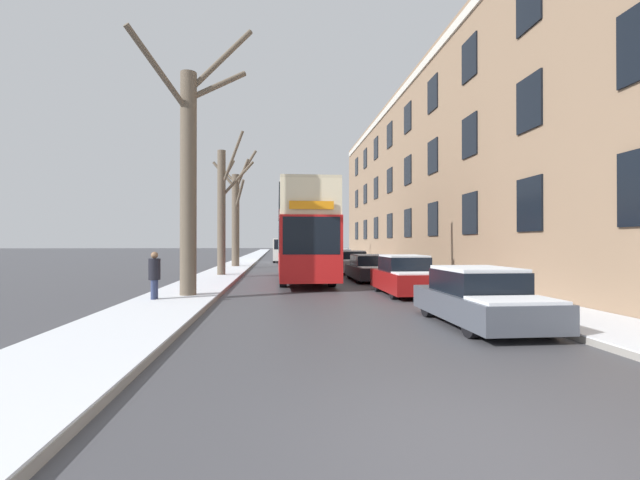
{
  "coord_description": "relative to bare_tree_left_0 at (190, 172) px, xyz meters",
  "views": [
    {
      "loc": [
        -1.91,
        -3.71,
        1.92
      ],
      "look_at": [
        -0.25,
        12.74,
        2.03
      ],
      "focal_mm": 24.0,
      "sensor_mm": 36.0,
      "label": 1
    }
  ],
  "objects": [
    {
      "name": "ground_plane",
      "position": [
        4.85,
        -11.14,
        -4.34
      ],
      "size": [
        320.0,
        320.0,
        0.0
      ],
      "primitive_type": "plane",
      "color": "#424247"
    },
    {
      "name": "sidewalk_left",
      "position": [
        -0.33,
        41.86,
        -4.26
      ],
      "size": [
        2.56,
        130.0,
        0.16
      ],
      "color": "gray",
      "rests_on": "ground"
    },
    {
      "name": "sidewalk_right",
      "position": [
        10.04,
        41.86,
        -4.26
      ],
      "size": [
        2.56,
        130.0,
        0.16
      ],
      "color": "gray",
      "rests_on": "ground"
    },
    {
      "name": "terrace_facade_right",
      "position": [
        15.81,
        11.76,
        1.98
      ],
      "size": [
        9.1,
        45.06,
        12.63
      ],
      "color": "#8C7056",
      "rests_on": "ground"
    },
    {
      "name": "bare_tree_left_0",
      "position": [
        0.0,
        0.0,
        0.0
      ],
      "size": [
        3.63,
        3.16,
        9.75
      ],
      "color": "brown",
      "rests_on": "ground"
    },
    {
      "name": "bare_tree_left_1",
      "position": [
        -0.05,
        9.4,
        -0.47
      ],
      "size": [
        1.96,
        2.54,
        8.03
      ],
      "color": "brown",
      "rests_on": "ground"
    },
    {
      "name": "bare_tree_left_2",
      "position": [
        -0.2,
        18.34,
        -0.12
      ],
      "size": [
        3.45,
        2.54,
        9.16
      ],
      "color": "brown",
      "rests_on": "ground"
    },
    {
      "name": "double_decker_bus",
      "position": [
        4.28,
        6.93,
        -1.74
      ],
      "size": [
        2.5,
        10.69,
        4.59
      ],
      "color": "red",
      "rests_on": "ground"
    },
    {
      "name": "parked_car_0",
      "position": [
        7.66,
        -5.3,
        -3.71
      ],
      "size": [
        1.84,
        4.15,
        1.35
      ],
      "color": "#474C56",
      "rests_on": "ground"
    },
    {
      "name": "parked_car_1",
      "position": [
        7.66,
        0.58,
        -3.66
      ],
      "size": [
        1.72,
        3.93,
        1.47
      ],
      "color": "maroon",
      "rests_on": "ground"
    },
    {
      "name": "parked_car_2",
      "position": [
        7.66,
        6.48,
        -3.72
      ],
      "size": [
        1.9,
        4.31,
        1.33
      ],
      "color": "black",
      "rests_on": "ground"
    },
    {
      "name": "parked_car_3",
      "position": [
        7.66,
        11.84,
        -3.67
      ],
      "size": [
        1.79,
        4.0,
        1.43
      ],
      "color": "#9EA3AD",
      "rests_on": "ground"
    },
    {
      "name": "parked_car_4",
      "position": [
        7.66,
        17.45,
        -3.66
      ],
      "size": [
        1.8,
        3.94,
        1.49
      ],
      "color": "maroon",
      "rests_on": "ground"
    },
    {
      "name": "oncoming_van",
      "position": [
        3.54,
        28.36,
        -3.06
      ],
      "size": [
        1.93,
        5.0,
        2.36
      ],
      "color": "white",
      "rests_on": "ground"
    },
    {
      "name": "pedestrian_left_sidewalk",
      "position": [
        -0.88,
        -1.0,
        -3.44
      ],
      "size": [
        0.36,
        0.36,
        1.64
      ],
      "rotation": [
        0.0,
        0.0,
        1.51
      ],
      "color": "navy",
      "rests_on": "ground"
    }
  ]
}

